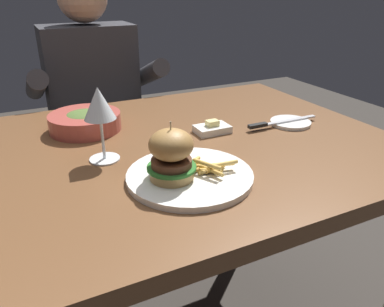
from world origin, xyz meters
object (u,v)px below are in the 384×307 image
at_px(bread_plate, 290,123).
at_px(diner_person, 97,125).
at_px(butter_dish, 212,128).
at_px(table_knife, 277,122).
at_px(burger_sandwich, 172,154).
at_px(soup_bowl, 85,121).
at_px(main_plate, 190,176).
at_px(wine_glass, 99,106).

bearing_deg(bread_plate, diner_person, 120.59).
xyz_separation_m(bread_plate, butter_dish, (-0.25, 0.04, 0.01)).
bearing_deg(table_knife, burger_sandwich, -156.38).
bearing_deg(soup_bowl, butter_dish, -29.22).
bearing_deg(diner_person, table_knife, -62.49).
bearing_deg(main_plate, table_knife, 25.55).
relative_size(soup_bowl, diner_person, 0.17).
bearing_deg(butter_dish, burger_sandwich, -134.38).
distance_m(burger_sandwich, wine_glass, 0.22).
bearing_deg(bread_plate, soup_bowl, 158.45).
distance_m(burger_sandwich, soup_bowl, 0.42).
bearing_deg(bread_plate, wine_glass, 179.98).
xyz_separation_m(main_plate, bread_plate, (0.42, 0.18, -0.00)).
distance_m(main_plate, bread_plate, 0.46).
height_order(wine_glass, bread_plate, wine_glass).
xyz_separation_m(bread_plate, soup_bowl, (-0.57, 0.22, 0.02)).
height_order(burger_sandwich, bread_plate, burger_sandwich).
bearing_deg(soup_bowl, bread_plate, -21.55).
relative_size(main_plate, diner_person, 0.24).
bearing_deg(table_knife, butter_dish, 167.18).
xyz_separation_m(main_plate, burger_sandwich, (-0.04, -0.00, 0.06)).
xyz_separation_m(burger_sandwich, wine_glass, (-0.10, 0.18, 0.07)).
bearing_deg(burger_sandwich, wine_glass, 118.97).
distance_m(butter_dish, diner_person, 0.74).
relative_size(burger_sandwich, table_knife, 0.53).
height_order(table_knife, soup_bowl, soup_bowl).
height_order(burger_sandwich, table_knife, burger_sandwich).
relative_size(bread_plate, butter_dish, 1.24).
relative_size(wine_glass, table_knife, 0.75).
relative_size(burger_sandwich, butter_dish, 1.30).
relative_size(wine_glass, diner_person, 0.15).
height_order(bread_plate, diner_person, diner_person).
bearing_deg(main_plate, wine_glass, 128.87).
relative_size(burger_sandwich, bread_plate, 1.05).
bearing_deg(bread_plate, main_plate, -157.29).
relative_size(bread_plate, diner_person, 0.10).
height_order(main_plate, table_knife, table_knife).
bearing_deg(soup_bowl, diner_person, 75.76).
bearing_deg(main_plate, burger_sandwich, -175.17).
xyz_separation_m(table_knife, diner_person, (-0.38, 0.74, -0.19)).
distance_m(bread_plate, table_knife, 0.05).
xyz_separation_m(table_knife, butter_dish, (-0.19, 0.04, -0.00)).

